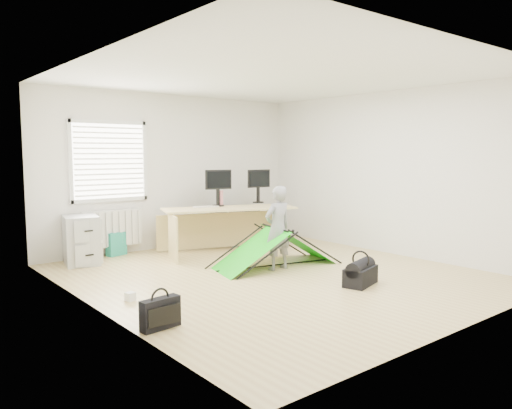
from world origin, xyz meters
TOP-DOWN VIEW (x-y plane):
  - ground at (0.00, 0.00)m, footprint 5.50×5.50m
  - back_wall at (0.00, 2.75)m, footprint 5.00×0.02m
  - window at (-1.20, 2.71)m, footprint 1.20×0.06m
  - radiator at (-1.20, 2.67)m, footprint 1.00×0.12m
  - desk at (0.48, 1.71)m, footprint 2.34×1.40m
  - filing_cabinet at (-1.83, 2.37)m, footprint 0.60×0.72m
  - monitor_left at (0.45, 2.01)m, footprint 0.50×0.18m
  - monitor_right at (1.36, 2.02)m, footprint 0.48×0.14m
  - keyboard at (0.19, 1.99)m, footprint 0.45×0.26m
  - thermos at (0.53, 2.03)m, footprint 0.09×0.09m
  - office_chair at (1.05, 2.35)m, footprint 0.74×0.75m
  - person at (0.26, 0.22)m, footprint 0.45×0.29m
  - kite at (0.36, 0.40)m, footprint 2.01×1.25m
  - storage_crate at (0.99, 2.15)m, footprint 0.51×0.38m
  - tote_bag at (-1.16, 2.63)m, footprint 0.35×0.22m
  - laptop_bag at (-2.25, -0.91)m, footprint 0.41×0.17m
  - white_box at (-2.08, 0.12)m, footprint 0.12×0.12m
  - duffel_bag at (0.51, -1.09)m, footprint 0.59×0.41m

SIDE VIEW (x-z plane):
  - ground at x=0.00m, z-range 0.00..0.00m
  - white_box at x=-2.08m, z-range 0.00..0.10m
  - duffel_bag at x=0.51m, z-range 0.00..0.23m
  - storage_crate at x=0.99m, z-range 0.00..0.26m
  - laptop_bag at x=-2.25m, z-range 0.00..0.30m
  - tote_bag at x=-1.16m, z-range 0.00..0.38m
  - kite at x=0.36m, z-range 0.00..0.58m
  - office_chair at x=1.05m, z-range 0.00..0.64m
  - filing_cabinet at x=-1.83m, z-range 0.00..0.74m
  - desk at x=0.48m, z-range 0.00..0.76m
  - radiator at x=-1.20m, z-range 0.15..0.75m
  - person at x=0.26m, z-range 0.00..1.22m
  - keyboard at x=0.19m, z-range 0.76..0.78m
  - thermos at x=0.53m, z-range 0.76..1.03m
  - monitor_right at x=1.36m, z-range 0.76..1.21m
  - monitor_left at x=0.45m, z-range 0.76..1.22m
  - back_wall at x=0.00m, z-range 0.00..2.70m
  - window at x=-1.20m, z-range 0.95..2.15m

